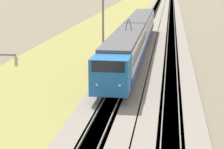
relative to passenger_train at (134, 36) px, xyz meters
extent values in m
cube|color=gray|center=(7.08, 0.00, -2.15)|extent=(240.00, 4.40, 0.30)
cube|color=gray|center=(7.08, -4.31, -2.15)|extent=(240.00, 4.40, 0.30)
cube|color=#4C4238|center=(7.08, 0.00, -2.15)|extent=(240.00, 1.57, 0.30)
cube|color=gray|center=(7.08, 0.53, -1.93)|extent=(240.00, 0.07, 0.15)
cube|color=gray|center=(7.08, -0.53, -1.93)|extent=(240.00, 0.07, 0.15)
cube|color=#4C4238|center=(7.08, -4.31, -2.15)|extent=(240.00, 1.57, 0.30)
cube|color=gray|center=(7.08, -3.78, -1.93)|extent=(240.00, 0.07, 0.15)
cube|color=gray|center=(7.08, -4.84, -1.93)|extent=(240.00, 0.07, 0.15)
cube|color=#99934C|center=(7.08, 6.83, -2.24)|extent=(240.00, 12.56, 0.12)
cube|color=blue|center=(-20.13, 0.00, -0.01)|extent=(2.58, 2.75, 2.59)
cube|color=black|center=(-20.51, 0.00, 0.86)|extent=(1.86, 2.29, 0.78)
sphere|color=#F2EAC6|center=(-21.37, 0.79, -0.43)|extent=(0.20, 0.20, 0.20)
sphere|color=#F2EAC6|center=(-21.37, -0.79, -0.43)|extent=(0.20, 0.20, 0.20)
cube|color=navy|center=(-9.73, 0.00, -0.94)|extent=(18.21, 2.86, 0.73)
cube|color=silver|center=(-9.73, 0.00, 0.36)|extent=(18.21, 2.86, 1.87)
cube|color=black|center=(-9.73, 0.00, 0.51)|extent=(16.76, 2.88, 0.78)
cube|color=#515156|center=(-9.73, 0.00, 1.42)|extent=(18.21, 2.63, 0.25)
cube|color=black|center=(-9.73, 0.00, -1.58)|extent=(17.30, 2.43, 0.55)
cylinder|color=black|center=(-17.03, 0.53, -1.42)|extent=(0.86, 0.12, 0.86)
cylinder|color=black|center=(-17.03, -0.53, -1.42)|extent=(0.86, 0.12, 0.86)
cube|color=navy|center=(10.38, 0.00, -0.94)|extent=(20.80, 2.86, 0.73)
cube|color=silver|center=(10.38, 0.00, 0.36)|extent=(20.80, 2.86, 1.87)
cube|color=black|center=(10.38, 0.00, 0.51)|extent=(19.13, 2.88, 0.78)
cube|color=#515156|center=(10.38, 0.00, 1.42)|extent=(20.80, 2.63, 0.25)
cube|color=black|center=(10.38, 0.00, -1.58)|extent=(19.76, 2.43, 0.55)
cylinder|color=black|center=(-7.00, 0.17, 2.09)|extent=(0.06, 0.33, 1.08)
cylinder|color=black|center=(-7.00, -0.17, 2.09)|extent=(0.06, 0.33, 1.08)
cube|color=black|center=(-17.03, 0.00, -2.30)|extent=(0.10, 0.10, 0.00)
cylinder|color=#B2ADA8|center=(-37.63, 0.49, 4.43)|extent=(0.10, 0.10, 0.30)
cylinder|color=slate|center=(-4.88, 2.89, 1.77)|extent=(0.22, 0.22, 8.14)
camera|label=1|loc=(-50.08, -4.11, 7.01)|focal=70.00mm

